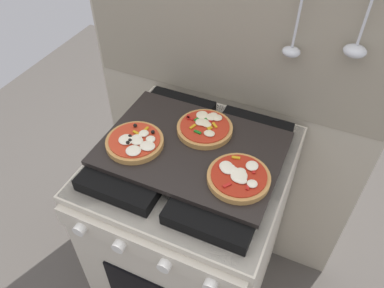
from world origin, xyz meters
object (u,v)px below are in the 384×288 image
(baking_tray, at_px, (192,148))
(pizza_center, at_px, (205,127))
(pizza_left, at_px, (135,142))
(pizza_right, at_px, (239,177))
(stove, at_px, (192,232))

(baking_tray, distance_m, pizza_center, 0.09)
(pizza_left, relative_size, pizza_right, 1.00)
(stove, relative_size, pizza_right, 5.10)
(stove, relative_size, pizza_left, 5.10)
(stove, distance_m, pizza_left, 0.51)
(baking_tray, relative_size, pizza_left, 3.06)
(stove, relative_size, baking_tray, 1.67)
(pizza_center, bearing_deg, pizza_left, -138.43)
(pizza_left, distance_m, pizza_center, 0.22)
(pizza_left, bearing_deg, baking_tray, 22.09)
(stove, xyz_separation_m, pizza_left, (-0.16, -0.06, 0.48))
(baking_tray, bearing_deg, pizza_left, -157.91)
(pizza_right, bearing_deg, pizza_center, 137.33)
(pizza_left, bearing_deg, pizza_right, -0.58)
(baking_tray, height_order, pizza_left, pizza_left)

